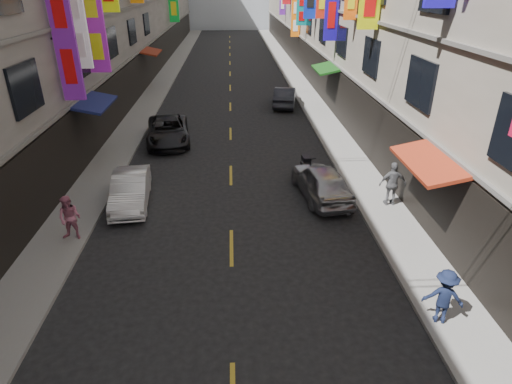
{
  "coord_description": "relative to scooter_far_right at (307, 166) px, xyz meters",
  "views": [
    {
      "loc": [
        0.15,
        5.82,
        8.14
      ],
      "look_at": [
        0.55,
        12.94,
        4.59
      ],
      "focal_mm": 30.0,
      "sensor_mm": 36.0,
      "label": 1
    }
  ],
  "objects": [
    {
      "name": "sidewalk_left",
      "position": [
        -9.5,
        18.2,
        -0.38
      ],
      "size": [
        2.0,
        90.0,
        0.12
      ],
      "primitive_type": "cube",
      "color": "slate",
      "rests_on": "ground"
    },
    {
      "name": "sidewalk_right",
      "position": [
        2.5,
        18.2,
        -0.38
      ],
      "size": [
        2.0,
        90.0,
        0.12
      ],
      "primitive_type": "cube",
      "color": "slate",
      "rests_on": "ground"
    },
    {
      "name": "street_awnings",
      "position": [
        -4.76,
        2.2,
        2.56
      ],
      "size": [
        13.99,
        35.2,
        0.41
      ],
      "color": "#165417",
      "rests_on": "ground"
    },
    {
      "name": "lane_markings",
      "position": [
        -3.5,
        15.2,
        -0.44
      ],
      "size": [
        0.12,
        80.2,
        0.01
      ],
      "color": "gold",
      "rests_on": "ground"
    },
    {
      "name": "scooter_far_right",
      "position": [
        0.0,
        0.0,
        0.0
      ],
      "size": [
        0.5,
        1.8,
        1.14
      ],
      "rotation": [
        0.0,
        0.0,
        3.22
      ],
      "color": "black",
      "rests_on": "ground"
    },
    {
      "name": "car_left_mid",
      "position": [
        -7.5,
        -2.42,
        0.19
      ],
      "size": [
        1.73,
        3.97,
        1.27
      ],
      "primitive_type": "imported",
      "rotation": [
        0.0,
        0.0,
        0.1
      ],
      "color": "silver",
      "rests_on": "ground"
    },
    {
      "name": "car_left_far",
      "position": [
        -6.94,
        4.91,
        0.23
      ],
      "size": [
        2.85,
        5.09,
        1.35
      ],
      "primitive_type": "imported",
      "rotation": [
        0.0,
        0.0,
        0.13
      ],
      "color": "black",
      "rests_on": "ground"
    },
    {
      "name": "car_right_mid",
      "position": [
        0.24,
        -2.24,
        0.26
      ],
      "size": [
        2.22,
        4.34,
        1.41
      ],
      "primitive_type": "imported",
      "rotation": [
        0.0,
        0.0,
        3.28
      ],
      "color": "#AAAAAE",
      "rests_on": "ground"
    },
    {
      "name": "car_right_far",
      "position": [
        0.41,
        12.16,
        0.24
      ],
      "size": [
        2.12,
        4.32,
        1.36
      ],
      "primitive_type": "imported",
      "rotation": [
        0.0,
        0.0,
        2.97
      ],
      "color": "#27282F",
      "rests_on": "ground"
    },
    {
      "name": "pedestrian_lfar",
      "position": [
        -8.93,
        -5.1,
        0.48
      ],
      "size": [
        0.83,
        0.62,
        1.6
      ],
      "primitive_type": "imported",
      "rotation": [
        0.0,
        0.0,
        -0.11
      ],
      "color": "#C16681",
      "rests_on": "sidewalk_left"
    },
    {
      "name": "pedestrian_rnear",
      "position": [
        1.93,
        -9.7,
        0.46
      ],
      "size": [
        1.12,
        0.8,
        1.56
      ],
      "primitive_type": "imported",
      "rotation": [
        0.0,
        0.0,
        2.83
      ],
      "color": "#131B35",
      "rests_on": "sidewalk_right"
    },
    {
      "name": "pedestrian_rfar",
      "position": [
        2.81,
        -3.26,
        0.57
      ],
      "size": [
        1.05,
        0.6,
        1.79
      ],
      "primitive_type": "imported",
      "rotation": [
        0.0,
        0.0,
        3.14
      ],
      "color": "#5C5C5F",
      "rests_on": "sidewalk_right"
    }
  ]
}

